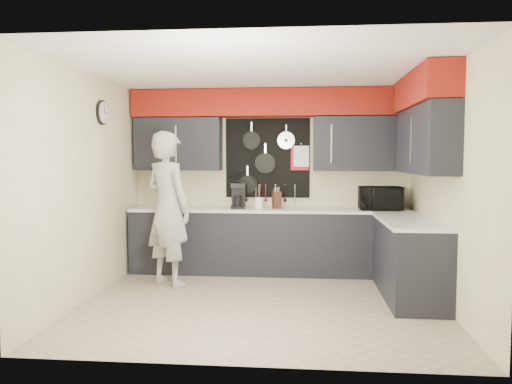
# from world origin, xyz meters

# --- Properties ---
(ground) EXTENTS (4.00, 4.00, 0.00)m
(ground) POSITION_xyz_m (0.00, 0.00, 0.00)
(ground) COLOR tan
(ground) RESTS_ON ground
(back_wall_assembly) EXTENTS (4.00, 0.36, 2.60)m
(back_wall_assembly) POSITION_xyz_m (0.01, 1.60, 2.01)
(back_wall_assembly) COLOR beige
(back_wall_assembly) RESTS_ON ground
(right_wall_assembly) EXTENTS (0.36, 3.50, 2.60)m
(right_wall_assembly) POSITION_xyz_m (1.85, 0.26, 1.94)
(right_wall_assembly) COLOR beige
(right_wall_assembly) RESTS_ON ground
(left_wall_assembly) EXTENTS (0.05, 3.50, 2.60)m
(left_wall_assembly) POSITION_xyz_m (-1.99, 0.02, 1.33)
(left_wall_assembly) COLOR beige
(left_wall_assembly) RESTS_ON ground
(base_cabinets) EXTENTS (3.95, 2.20, 0.92)m
(base_cabinets) POSITION_xyz_m (0.49, 1.13, 0.46)
(base_cabinets) COLOR black
(base_cabinets) RESTS_ON ground
(microwave) EXTENTS (0.57, 0.39, 0.32)m
(microwave) POSITION_xyz_m (1.52, 1.40, 1.08)
(microwave) COLOR black
(microwave) RESTS_ON base_cabinets
(knife_block) EXTENTS (0.14, 0.14, 0.24)m
(knife_block) POSITION_xyz_m (0.10, 1.40, 1.04)
(knife_block) COLOR #381C12
(knife_block) RESTS_ON base_cabinets
(utensil_crock) EXTENTS (0.12, 0.12, 0.16)m
(utensil_crock) POSITION_xyz_m (-0.15, 1.42, 1.00)
(utensil_crock) COLOR white
(utensil_crock) RESTS_ON base_cabinets
(coffee_maker) EXTENTS (0.23, 0.27, 0.36)m
(coffee_maker) POSITION_xyz_m (-0.44, 1.41, 1.10)
(coffee_maker) COLOR black
(coffee_maker) RESTS_ON base_cabinets
(person) EXTENTS (0.86, 0.80, 1.97)m
(person) POSITION_xyz_m (-1.25, 0.68, 0.98)
(person) COLOR #A7A8A5
(person) RESTS_ON ground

